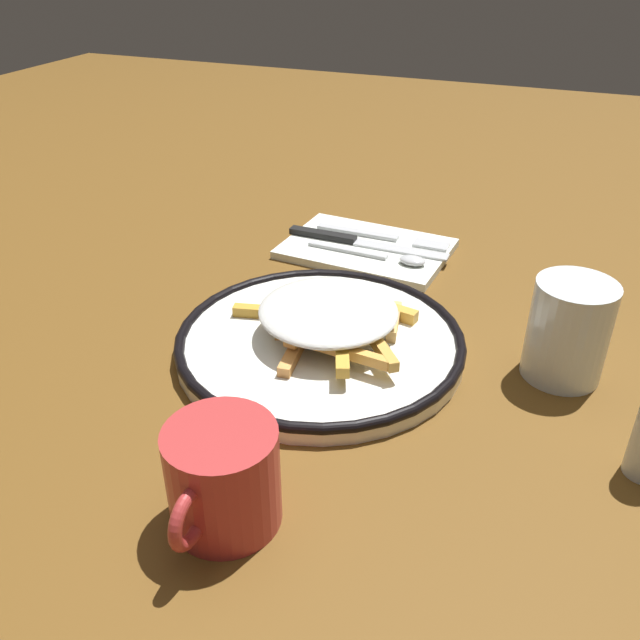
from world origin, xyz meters
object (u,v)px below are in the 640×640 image
fries_heap (329,314)px  napkin (366,249)px  plate (320,341)px  spoon (386,256)px  knife (353,241)px  coffee_mug (222,478)px  fork (382,237)px  water_glass (568,331)px

fries_heap → napkin: fries_heap is taller
plate → spoon: (-0.20, 0.01, 0.00)m
napkin → knife: size_ratio=0.96×
coffee_mug → napkin: bearing=-174.4°
plate → napkin: 0.23m
plate → fork: 0.26m
knife → water_glass: (0.19, 0.27, 0.03)m
fork → knife: 0.04m
knife → coffee_mug: coffee_mug is taller
napkin → water_glass: size_ratio=2.13×
fries_heap → napkin: (-0.22, -0.03, -0.03)m
fries_heap → fork: bearing=-175.0°
fork → coffee_mug: bearing=3.8°
plate → fork: size_ratio=1.60×
fries_heap → knife: fries_heap is taller
napkin → fork: fork is taller
plate → spoon: 0.20m
water_glass → coffee_mug: size_ratio=0.91×
spoon → plate: bearing=-2.0°
fries_heap → coffee_mug: size_ratio=1.89×
fork → coffee_mug: (0.48, 0.03, 0.03)m
plate → knife: bearing=-168.6°
water_glass → plate: bearing=-78.2°
fries_heap → spoon: size_ratio=1.29×
napkin → coffee_mug: bearing=5.6°
fries_heap → spoon: bearing=179.7°
napkin → water_glass: bearing=53.6°
fork → coffee_mug: 0.48m
spoon → fork: bearing=-158.6°
knife → coffee_mug: bearing=8.0°
knife → spoon: spoon is taller
napkin → spoon: size_ratio=1.32×
coffee_mug → fries_heap: bearing=-177.4°
fork → coffee_mug: size_ratio=1.69×
fries_heap → water_glass: water_glass is taller
knife → water_glass: water_glass is taller
fork → spoon: bearing=21.4°
knife → spoon: bearing=60.7°
fries_heap → spoon: (-0.19, 0.00, -0.02)m
coffee_mug → plate: bearing=-175.7°
fork → spoon: spoon is taller
spoon → coffee_mug: (0.42, 0.01, 0.02)m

